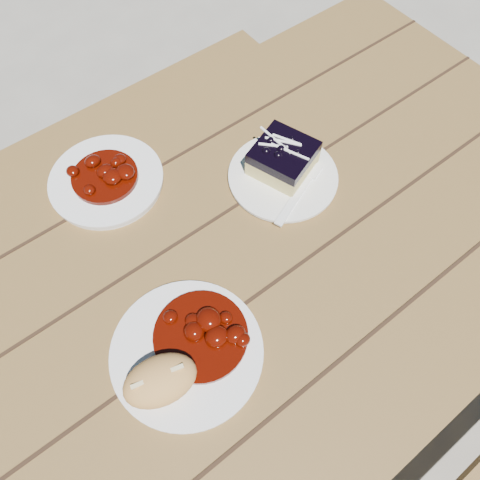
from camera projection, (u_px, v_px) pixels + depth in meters
ground at (160, 427)px, 1.37m from camera, size 60.00×60.00×0.00m
picnic_table at (112, 381)px, 0.85m from camera, size 2.00×1.55×0.75m
main_plate at (187, 353)px, 0.71m from camera, size 0.23×0.23×0.02m
goulash_stew at (200, 332)px, 0.69m from camera, size 0.14×0.14×0.04m
bread_roll at (160, 380)px, 0.65m from camera, size 0.12×0.10×0.06m
dessert_plate at (283, 177)px, 0.87m from camera, size 0.20×0.20×0.01m
blueberry_cake at (283, 158)px, 0.85m from camera, size 0.13×0.13×0.06m
fork_dessert at (294, 199)px, 0.84m from camera, size 0.16×0.08×0.00m
second_plate at (107, 181)px, 0.86m from camera, size 0.20×0.20×0.02m
second_stew at (103, 171)px, 0.84m from camera, size 0.12×0.12×0.04m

